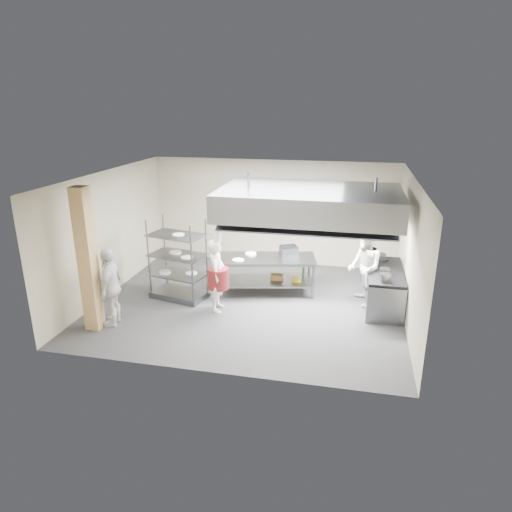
% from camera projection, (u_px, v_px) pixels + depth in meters
% --- Properties ---
extents(floor, '(7.00, 7.00, 0.00)m').
position_uv_depth(floor, '(249.00, 303.00, 10.83)').
color(floor, '#28282A').
rests_on(floor, ground).
extents(ceiling, '(7.00, 7.00, 0.00)m').
position_uv_depth(ceiling, '(249.00, 176.00, 9.86)').
color(ceiling, silver).
rests_on(ceiling, wall_back).
extents(wall_back, '(7.00, 0.00, 7.00)m').
position_uv_depth(wall_back, '(273.00, 213.00, 13.12)').
color(wall_back, '#B9AF93').
rests_on(wall_back, ground).
extents(wall_left, '(0.00, 6.00, 6.00)m').
position_uv_depth(wall_left, '(109.00, 233.00, 11.05)').
color(wall_left, '#B9AF93').
rests_on(wall_left, ground).
extents(wall_right, '(0.00, 6.00, 6.00)m').
position_uv_depth(wall_right, '(410.00, 253.00, 9.64)').
color(wall_right, '#B9AF93').
rests_on(wall_right, ground).
extents(column, '(0.30, 0.30, 3.00)m').
position_uv_depth(column, '(88.00, 261.00, 9.17)').
color(column, tan).
rests_on(column, floor).
extents(exhaust_hood, '(4.00, 2.50, 0.60)m').
position_uv_depth(exhaust_hood, '(310.00, 202.00, 10.16)').
color(exhaust_hood, slate).
rests_on(exhaust_hood, ceiling).
extents(hood_strip_a, '(1.60, 0.12, 0.04)m').
position_uv_depth(hood_strip_a, '(270.00, 214.00, 10.45)').
color(hood_strip_a, white).
rests_on(hood_strip_a, exhaust_hood).
extents(hood_strip_b, '(1.60, 0.12, 0.04)m').
position_uv_depth(hood_strip_b, '(350.00, 218.00, 10.08)').
color(hood_strip_b, white).
rests_on(hood_strip_b, exhaust_hood).
extents(wall_shelf, '(1.50, 0.28, 0.04)m').
position_uv_depth(wall_shelf, '(336.00, 217.00, 12.61)').
color(wall_shelf, slate).
rests_on(wall_shelf, wall_back).
extents(island, '(2.52, 1.46, 0.91)m').
position_uv_depth(island, '(267.00, 275.00, 11.30)').
color(island, slate).
rests_on(island, floor).
extents(island_worktop, '(2.52, 1.46, 0.06)m').
position_uv_depth(island_worktop, '(267.00, 259.00, 11.17)').
color(island_worktop, slate).
rests_on(island_worktop, island).
extents(island_undershelf, '(2.31, 1.32, 0.04)m').
position_uv_depth(island_undershelf, '(266.00, 281.00, 11.35)').
color(island_undershelf, slate).
rests_on(island_undershelf, island).
extents(pass_rack, '(1.43, 1.02, 1.95)m').
position_uv_depth(pass_rack, '(178.00, 259.00, 10.84)').
color(pass_rack, gray).
rests_on(pass_rack, floor).
extents(cooking_range, '(0.80, 2.00, 0.84)m').
position_uv_depth(cooking_range, '(384.00, 289.00, 10.54)').
color(cooking_range, gray).
rests_on(cooking_range, floor).
extents(range_top, '(0.78, 1.96, 0.06)m').
position_uv_depth(range_top, '(386.00, 271.00, 10.39)').
color(range_top, black).
rests_on(range_top, cooking_range).
extents(chef_head, '(0.46, 0.65, 1.68)m').
position_uv_depth(chef_head, '(217.00, 275.00, 10.21)').
color(chef_head, white).
rests_on(chef_head, floor).
extents(chef_line, '(0.88, 1.02, 1.82)m').
position_uv_depth(chef_line, '(364.00, 267.00, 10.50)').
color(chef_line, white).
rests_on(chef_line, floor).
extents(chef_plating, '(0.57, 1.05, 1.69)m').
position_uv_depth(chef_plating, '(111.00, 287.00, 9.56)').
color(chef_plating, white).
rests_on(chef_plating, floor).
extents(griddle, '(0.53, 0.48, 0.21)m').
position_uv_depth(griddle, '(289.00, 251.00, 11.33)').
color(griddle, slate).
rests_on(griddle, island_worktop).
extents(wicker_basket, '(0.31, 0.23, 0.13)m').
position_uv_depth(wicker_basket, '(277.00, 277.00, 11.36)').
color(wicker_basket, olive).
rests_on(wicker_basket, island_undershelf).
extents(stockpot, '(0.22, 0.22, 0.15)m').
position_uv_depth(stockpot, '(385.00, 272.00, 10.05)').
color(stockpot, gray).
rests_on(stockpot, range_top).
extents(plate_stack, '(0.28, 0.28, 0.05)m').
position_uv_depth(plate_stack, '(179.00, 273.00, 10.95)').
color(plate_stack, white).
rests_on(plate_stack, pass_rack).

